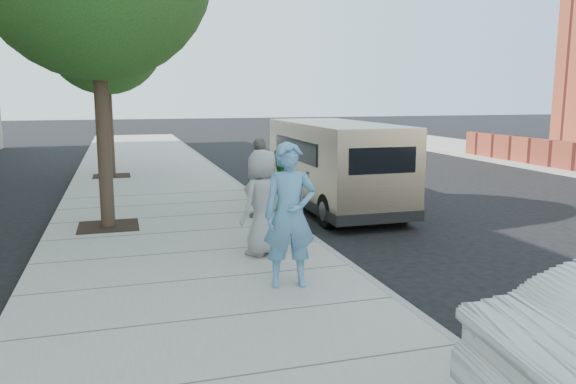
# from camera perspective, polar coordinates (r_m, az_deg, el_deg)

# --- Properties ---
(ground) EXTENTS (120.00, 120.00, 0.00)m
(ground) POSITION_cam_1_polar(r_m,az_deg,el_deg) (10.04, -4.60, -6.47)
(ground) COLOR black
(ground) RESTS_ON ground
(sidewalk) EXTENTS (5.00, 60.00, 0.15)m
(sidewalk) POSITION_cam_1_polar(r_m,az_deg,el_deg) (9.87, -10.32, -6.44)
(sidewalk) COLOR gray
(sidewalk) RESTS_ON ground
(curb_face) EXTENTS (0.12, 60.00, 0.16)m
(curb_face) POSITION_cam_1_polar(r_m,az_deg,el_deg) (10.40, 3.20, -5.44)
(curb_face) COLOR gray
(curb_face) RESTS_ON ground
(tree_far) EXTENTS (3.92, 3.80, 6.49)m
(tree_far) POSITION_cam_1_polar(r_m,az_deg,el_deg) (19.54, -18.08, 15.44)
(tree_far) COLOR black
(tree_far) RESTS_ON sidewalk
(parking_meter) EXTENTS (0.26, 0.10, 1.25)m
(parking_meter) POSITION_cam_1_polar(r_m,az_deg,el_deg) (10.56, 1.43, 0.24)
(parking_meter) COLOR gray
(parking_meter) RESTS_ON sidewalk
(van) EXTENTS (2.00, 5.82, 2.15)m
(van) POSITION_cam_1_polar(r_m,az_deg,el_deg) (13.99, 4.65, 2.91)
(van) COLOR tan
(van) RESTS_ON ground
(person_officer) EXTENTS (0.81, 0.59, 2.03)m
(person_officer) POSITION_cam_1_polar(r_m,az_deg,el_deg) (7.80, 0.18, -2.37)
(person_officer) COLOR #5A96C0
(person_officer) RESTS_ON sidewalk
(person_green_shirt) EXTENTS (0.97, 0.83, 1.72)m
(person_green_shirt) POSITION_cam_1_polar(r_m,az_deg,el_deg) (10.24, -0.79, -0.33)
(person_green_shirt) COLOR #2B842D
(person_green_shirt) RESTS_ON sidewalk
(person_gray_shirt) EXTENTS (1.04, 0.96, 1.78)m
(person_gray_shirt) POSITION_cam_1_polar(r_m,az_deg,el_deg) (9.38, -2.58, -1.08)
(person_gray_shirt) COLOR #979698
(person_gray_shirt) RESTS_ON sidewalk
(person_striped_polo) EXTENTS (0.99, 1.05, 1.75)m
(person_striped_polo) POSITION_cam_1_polar(r_m,az_deg,el_deg) (12.30, -2.81, 1.44)
(person_striped_polo) COLOR gray
(person_striped_polo) RESTS_ON sidewalk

